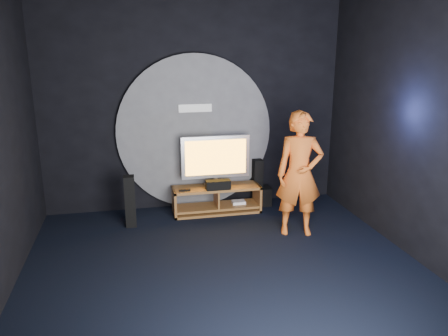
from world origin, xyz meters
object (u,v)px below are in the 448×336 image
(subwoofer, at_px, (262,196))
(tv, at_px, (216,159))
(media_console, at_px, (217,201))
(tower_speaker_left, at_px, (130,201))
(player, at_px, (299,174))
(tower_speaker_right, at_px, (257,182))

(subwoofer, bearing_deg, tv, -172.40)
(media_console, xyz_separation_m, subwoofer, (0.84, 0.18, -0.04))
(tower_speaker_left, relative_size, player, 0.44)
(tv, height_order, player, player)
(media_console, height_order, tower_speaker_left, tower_speaker_left)
(media_console, xyz_separation_m, player, (1.00, -1.09, 0.72))
(media_console, distance_m, player, 1.65)
(media_console, relative_size, tv, 1.28)
(tv, height_order, subwoofer, tv)
(player, bearing_deg, subwoofer, 110.75)
(tv, xyz_separation_m, subwoofer, (0.85, 0.11, -0.75))
(player, bearing_deg, tower_speaker_left, 175.43)
(tower_speaker_left, bearing_deg, subwoofer, 11.79)
(tower_speaker_left, xyz_separation_m, player, (2.43, -0.79, 0.51))
(media_console, distance_m, tv, 0.72)
(media_console, relative_size, tower_speaker_right, 1.81)
(tower_speaker_right, bearing_deg, tv, -167.96)
(tower_speaker_left, bearing_deg, tower_speaker_right, 13.46)
(tower_speaker_left, distance_m, tower_speaker_right, 2.26)
(tv, distance_m, subwoofer, 1.14)
(media_console, height_order, tv, tv)
(media_console, bearing_deg, subwoofer, 12.09)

